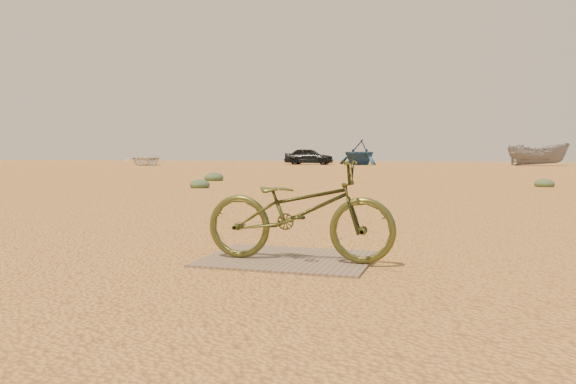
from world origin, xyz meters
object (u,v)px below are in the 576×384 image
(car, at_px, (309,156))
(boat_far_left, at_px, (360,152))
(plywood_board, at_px, (288,259))
(bicycle, at_px, (299,211))
(boat_mid_right, at_px, (538,154))
(boat_near_left, at_px, (145,159))

(car, bearing_deg, boat_far_left, -91.67)
(plywood_board, relative_size, boat_far_left, 0.38)
(bicycle, bearing_deg, boat_mid_right, -12.24)
(bicycle, height_order, boat_far_left, boat_far_left)
(plywood_board, distance_m, boat_mid_right, 42.59)
(car, xyz_separation_m, boat_near_left, (-12.20, -5.64, -0.20))
(plywood_board, bearing_deg, car, 104.75)
(car, relative_size, boat_far_left, 1.02)
(bicycle, height_order, boat_near_left, boat_near_left)
(car, xyz_separation_m, boat_mid_right, (17.85, 1.38, 0.17))
(boat_near_left, xyz_separation_m, boat_mid_right, (30.04, 7.02, 0.37))
(plywood_board, distance_m, car, 41.99)
(bicycle, xyz_separation_m, boat_far_left, (-6.56, 40.64, 0.58))
(car, distance_m, boat_far_left, 4.29)
(boat_far_left, xyz_separation_m, boat_mid_right, (13.57, 1.44, -0.19))
(bicycle, distance_m, boat_far_left, 41.17)
(boat_far_left, bearing_deg, bicycle, -56.33)
(car, xyz_separation_m, boat_far_left, (4.27, -0.06, 0.36))
(plywood_board, xyz_separation_m, boat_far_left, (-6.42, 40.54, 1.04))
(car, relative_size, boat_near_left, 0.85)
(plywood_board, relative_size, boat_near_left, 0.32)
(plywood_board, bearing_deg, boat_near_left, 123.21)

